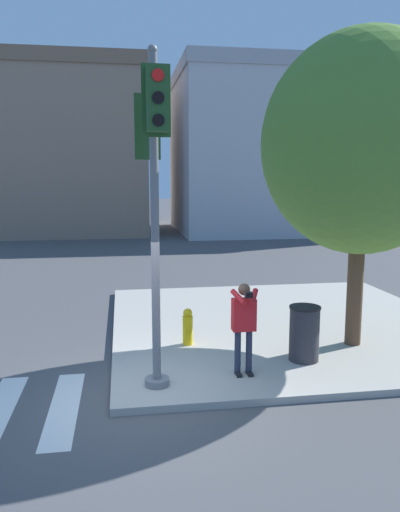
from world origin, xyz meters
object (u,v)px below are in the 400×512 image
(traffic_signal_pole, at_px, (153,173))
(person_photographer, at_px, (244,321))
(fire_hydrant, at_px, (188,327))
(trash_bin, at_px, (304,333))
(street_tree, at_px, (362,144))

(traffic_signal_pole, height_order, person_photographer, traffic_signal_pole)
(fire_hydrant, relative_size, trash_bin, 0.73)
(trash_bin, bearing_deg, person_photographer, -159.34)
(person_photographer, relative_size, street_tree, 0.26)
(person_photographer, height_order, street_tree, street_tree)
(fire_hydrant, xyz_separation_m, trash_bin, (2.02, -1.22, 0.15))
(street_tree, bearing_deg, person_photographer, -154.99)
(traffic_signal_pole, distance_m, trash_bin, 4.12)
(traffic_signal_pole, xyz_separation_m, trash_bin, (2.81, 0.72, -2.93))
(street_tree, distance_m, trash_bin, 3.80)
(person_photographer, distance_m, fire_hydrant, 1.95)
(person_photographer, relative_size, trash_bin, 1.55)
(street_tree, relative_size, fire_hydrant, 8.22)
(person_photographer, distance_m, trash_bin, 1.43)
(person_photographer, height_order, trash_bin, person_photographer)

